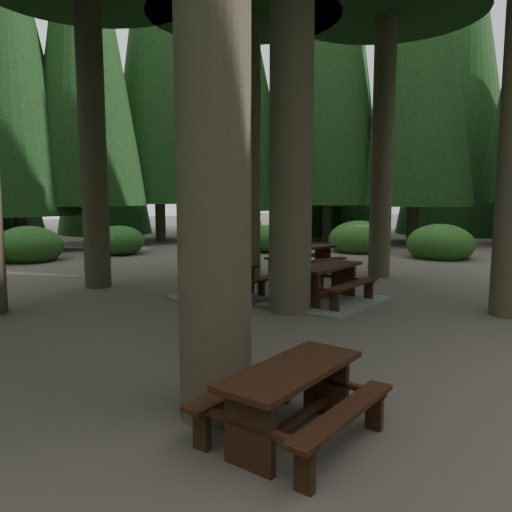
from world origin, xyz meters
TOP-DOWN VIEW (x-y plane):
  - ground at (0.00, 0.00)m, footprint 80.00×80.00m
  - picnic_table_a at (1.92, 0.33)m, footprint 2.87×2.59m
  - picnic_table_c at (0.37, 2.01)m, footprint 2.24×1.92m
  - picnic_table_d at (4.01, 3.46)m, footprint 1.98×1.64m
  - picnic_table_e at (-2.50, -3.90)m, footprint 1.97×1.76m
  - shrub_ring at (0.70, 0.75)m, footprint 23.86×24.64m

SIDE VIEW (x-z plane):
  - ground at x=0.00m, z-range 0.00..0.00m
  - picnic_table_c at x=0.37m, z-range -0.12..0.58m
  - picnic_table_a at x=1.92m, z-range -0.13..0.69m
  - shrub_ring at x=0.70m, z-range -0.35..1.15m
  - picnic_table_e at x=-2.50m, z-range 0.12..0.83m
  - picnic_table_d at x=4.01m, z-range 0.13..0.94m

